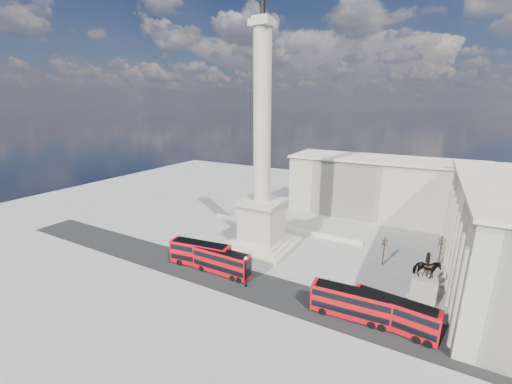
{
  "coord_description": "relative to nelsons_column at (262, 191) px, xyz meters",
  "views": [
    {
      "loc": [
        30.26,
        -52.49,
        30.35
      ],
      "look_at": [
        0.65,
        1.21,
        13.64
      ],
      "focal_mm": 22.0,
      "sensor_mm": 36.0,
      "label": 1
    }
  ],
  "objects": [
    {
      "name": "nelsons_column",
      "position": [
        0.0,
        0.0,
        0.0
      ],
      "size": [
        14.0,
        14.0,
        49.85
      ],
      "color": "#AFA792",
      "rests_on": "ground"
    },
    {
      "name": "ground",
      "position": [
        0.0,
        -5.0,
        -12.92
      ],
      "size": [
        180.0,
        180.0,
        0.0
      ],
      "primitive_type": "plane",
      "color": "gray",
      "rests_on": "ground"
    },
    {
      "name": "red_bus_a",
      "position": [
        -0.88,
        -14.23,
        -10.46
      ],
      "size": [
        11.6,
        2.85,
        4.69
      ],
      "rotation": [
        0.0,
        0.0,
        -0.01
      ],
      "color": "#B40911",
      "rests_on": "ground"
    },
    {
      "name": "equestrian_statue",
      "position": [
        32.27,
        -7.35,
        -9.64
      ],
      "size": [
        4.52,
        3.39,
        9.28
      ],
      "color": "beige",
      "rests_on": "ground"
    },
    {
      "name": "bare_tree_far",
      "position": [
        34.75,
        8.36,
        -7.59
      ],
      "size": [
        1.66,
        1.66,
        6.76
      ],
      "rotation": [
        0.0,
        0.0,
        -0.01
      ],
      "color": "#332319",
      "rests_on": "ground"
    },
    {
      "name": "bare_tree_mid",
      "position": [
        25.07,
        3.7,
        -7.89
      ],
      "size": [
        1.68,
        1.68,
        6.38
      ],
      "rotation": [
        0.0,
        0.0,
        0.33
      ],
      "color": "#332319",
      "rests_on": "ground"
    },
    {
      "name": "red_bus_d",
      "position": [
        29.04,
        -15.11,
        -10.48
      ],
      "size": [
        11.66,
        3.89,
        4.64
      ],
      "rotation": [
        0.0,
        0.0,
        -0.11
      ],
      "color": "#B40911",
      "rests_on": "ground"
    },
    {
      "name": "building_northeast",
      "position": [
        20.0,
        35.0,
        -4.59
      ],
      "size": [
        51.0,
        17.0,
        16.6
      ],
      "color": "beige",
      "rests_on": "ground"
    },
    {
      "name": "balustrade_wall",
      "position": [
        0.0,
        11.0,
        -12.37
      ],
      "size": [
        40.0,
        0.6,
        1.1
      ],
      "primitive_type": "cube",
      "color": "beige",
      "rests_on": "ground"
    },
    {
      "name": "pedestrian_walking",
      "position": [
        28.42,
        -11.5,
        -12.16
      ],
      "size": [
        0.58,
        0.4,
        1.51
      ],
      "primitive_type": "imported",
      "rotation": [
        0.0,
        0.0,
        0.08
      ],
      "color": "black",
      "rests_on": "ground"
    },
    {
      "name": "pedestrian_standing",
      "position": [
        30.11,
        -9.25,
        -11.99
      ],
      "size": [
        1.13,
        1.05,
        1.86
      ],
      "primitive_type": "imported",
      "rotation": [
        0.0,
        0.0,
        3.63
      ],
      "color": "black",
      "rests_on": "ground"
    },
    {
      "name": "red_bus_c",
      "position": [
        23.1,
        -15.5,
        -10.49
      ],
      "size": [
        11.56,
        3.3,
        4.63
      ],
      "rotation": [
        0.0,
        0.0,
        0.06
      ],
      "color": "#B40911",
      "rests_on": "ground"
    },
    {
      "name": "pedestrian_crossing",
      "position": [
        17.98,
        -9.23,
        -12.13
      ],
      "size": [
        0.49,
        0.96,
        1.57
      ],
      "primitive_type": "imported",
      "rotation": [
        0.0,
        0.0,
        1.69
      ],
      "color": "black",
      "rests_on": "ground"
    },
    {
      "name": "bare_tree_near",
      "position": [
        32.44,
        -6.7,
        -6.63
      ],
      "size": [
        1.82,
        1.82,
        7.98
      ],
      "rotation": [
        0.0,
        0.0,
        -0.12
      ],
      "color": "#332319",
      "rests_on": "ground"
    },
    {
      "name": "asphalt_road",
      "position": [
        5.0,
        -15.0,
        -12.91
      ],
      "size": [
        120.0,
        9.0,
        0.01
      ],
      "primitive_type": "cube",
      "color": "black",
      "rests_on": "ground"
    },
    {
      "name": "victorian_lamp",
      "position": [
        5.33,
        -15.88,
        -9.56
      ],
      "size": [
        0.49,
        0.49,
        5.7
      ],
      "rotation": [
        0.0,
        0.0,
        0.08
      ],
      "color": "black",
      "rests_on": "ground"
    },
    {
      "name": "red_bus_b",
      "position": [
        -6.14,
        -13.84,
        -10.31
      ],
      "size": [
        12.54,
        4.36,
        4.98
      ],
      "rotation": [
        0.0,
        0.0,
        0.13
      ],
      "color": "#B40911",
      "rests_on": "ground"
    }
  ]
}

